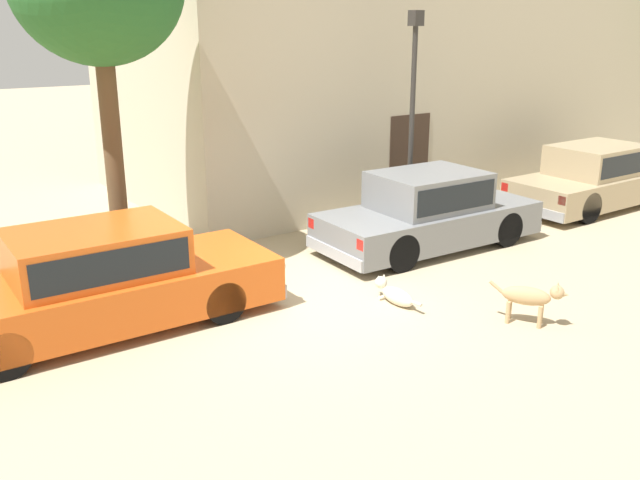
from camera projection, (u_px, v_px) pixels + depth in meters
ground_plane at (313, 305)px, 9.97m from camera, size 80.00×80.00×0.00m
parked_sedan_nearest at (101, 279)px, 9.05m from camera, size 4.82×1.79×1.39m
parked_sedan_second at (429, 211)px, 12.36m from camera, size 4.37×1.81×1.41m
parked_sedan_third at (596, 177)px, 15.15m from camera, size 4.57×1.72×1.40m
stray_dog_spotted at (394, 294)px, 9.99m from camera, size 0.24×1.02×0.35m
stray_dog_tan at (531, 297)px, 9.20m from camera, size 0.63×0.92×0.65m
street_lamp at (413, 94)px, 13.03m from camera, size 0.22×0.22×4.18m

